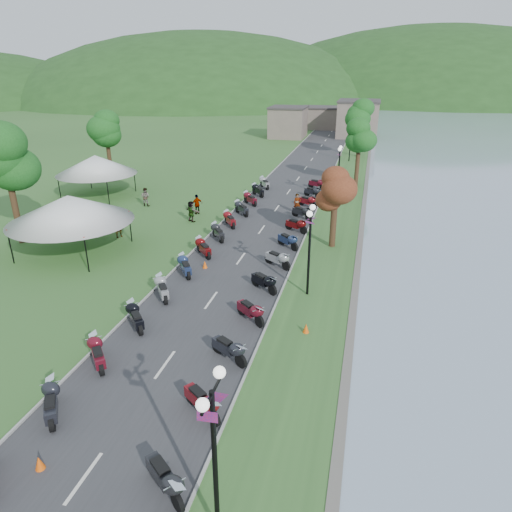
# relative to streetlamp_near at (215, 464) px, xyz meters

# --- Properties ---
(road) EXTENTS (7.00, 120.00, 0.02)m
(road) POSITION_rel_streetlamp_near_xyz_m (-4.61, 36.69, -2.49)
(road) COLOR #39393C
(road) RESTS_ON ground
(hills_backdrop) EXTENTS (360.00, 120.00, 76.00)m
(hills_backdrop) POSITION_rel_streetlamp_near_xyz_m (-4.61, 196.69, -2.50)
(hills_backdrop) COLOR #285621
(hills_backdrop) RESTS_ON ground
(far_building) EXTENTS (18.00, 16.00, 5.00)m
(far_building) POSITION_rel_streetlamp_near_xyz_m (-6.61, 81.69, 0.00)
(far_building) COLOR #79685E
(far_building) RESTS_ON ground
(moto_row_left) EXTENTS (2.60, 46.51, 1.10)m
(moto_row_left) POSITION_rel_streetlamp_near_xyz_m (-7.27, 15.45, -1.95)
(moto_row_left) COLOR #331411
(moto_row_left) RESTS_ON ground
(moto_row_right) EXTENTS (2.60, 43.60, 1.10)m
(moto_row_right) POSITION_rel_streetlamp_near_xyz_m (-2.04, 18.02, -1.95)
(moto_row_right) COLOR #331411
(moto_row_right) RESTS_ON ground
(streetlamp_near) EXTENTS (1.40, 1.40, 5.00)m
(streetlamp_near) POSITION_rel_streetlamp_near_xyz_m (0.00, 0.00, 0.00)
(streetlamp_near) COLOR black
(streetlamp_near) RESTS_ON ground
(vendor_tent_main) EXTENTS (5.49, 5.49, 4.00)m
(vendor_tent_main) POSITION_rel_streetlamp_near_xyz_m (-15.98, 17.17, -0.50)
(vendor_tent_main) COLOR silver
(vendor_tent_main) RESTS_ON ground
(vendor_tent_side) EXTENTS (5.09, 5.09, 4.00)m
(vendor_tent_side) POSITION_rel_streetlamp_near_xyz_m (-22.40, 30.62, -0.50)
(vendor_tent_side) COLOR silver
(vendor_tent_side) RESTS_ON ground
(tree_park_left) EXTENTS (3.63, 3.63, 10.09)m
(tree_park_left) POSITION_rel_streetlamp_near_xyz_m (-20.90, 17.84, 2.55)
(tree_park_left) COLOR #216921
(tree_park_left) RESTS_ON ground
(tree_lakeside) EXTENTS (2.26, 2.26, 6.29)m
(tree_lakeside) POSITION_rel_streetlamp_near_xyz_m (1.05, 22.46, 0.64)
(tree_lakeside) COLOR #216921
(tree_lakeside) RESTS_ON ground
(pedestrian_a) EXTENTS (0.75, 0.82, 1.84)m
(pedestrian_a) POSITION_rel_streetlamp_near_xyz_m (-14.57, 20.53, -2.50)
(pedestrian_a) COLOR slate
(pedestrian_a) RESTS_ON ground
(pedestrian_b) EXTENTS (0.84, 0.48, 1.69)m
(pedestrian_b) POSITION_rel_streetlamp_near_xyz_m (-16.43, 28.58, -2.50)
(pedestrian_b) COLOR slate
(pedestrian_b) RESTS_ON ground
(pedestrian_c) EXTENTS (0.93, 1.27, 1.82)m
(pedestrian_c) POSITION_rel_streetlamp_near_xyz_m (-18.49, 21.58, -2.50)
(pedestrian_c) COLOR slate
(pedestrian_c) RESTS_ON ground
(traffic_cone_near) EXTENTS (0.32, 0.32, 0.51)m
(traffic_cone_near) POSITION_rel_streetlamp_near_xyz_m (-6.16, 0.66, -2.25)
(traffic_cone_near) COLOR #F2590C
(traffic_cone_near) RESTS_ON ground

